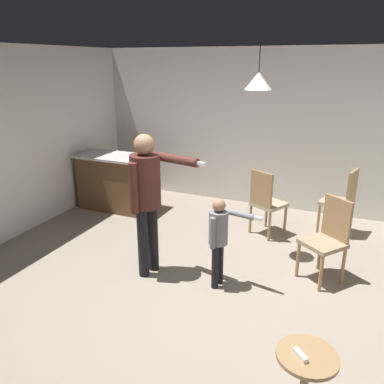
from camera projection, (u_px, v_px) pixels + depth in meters
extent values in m
plane|color=gray|center=(204.00, 300.00, 4.17)|extent=(7.68, 7.68, 0.00)
cube|color=silver|center=(274.00, 130.00, 6.51)|extent=(6.40, 0.10, 2.70)
cube|color=brown|center=(116.00, 183.00, 6.67)|extent=(1.20, 0.60, 0.91)
cube|color=beige|center=(114.00, 156.00, 6.51)|extent=(1.26, 0.66, 0.04)
cylinder|color=#99754C|center=(307.00, 356.00, 2.69)|extent=(0.44, 0.44, 0.03)
cylinder|color=black|center=(153.00, 237.00, 4.67)|extent=(0.13, 0.13, 0.87)
cylinder|color=black|center=(143.00, 243.00, 4.53)|extent=(0.13, 0.13, 0.87)
cylinder|color=#4C261E|center=(146.00, 181.00, 4.36)|extent=(0.34, 0.34, 0.61)
sphere|color=#9E7556|center=(144.00, 145.00, 4.22)|extent=(0.23, 0.23, 0.23)
cylinder|color=#4C261E|center=(176.00, 159.00, 4.27)|extent=(0.59, 0.22, 0.10)
cube|color=white|center=(200.00, 163.00, 4.09)|extent=(0.13, 0.06, 0.04)
cylinder|color=#4C261E|center=(134.00, 188.00, 4.21)|extent=(0.10, 0.10, 0.58)
cylinder|color=black|center=(220.00, 262.00, 4.41)|extent=(0.08, 0.08, 0.54)
cylinder|color=black|center=(215.00, 267.00, 4.32)|extent=(0.08, 0.08, 0.54)
cylinder|color=slate|center=(218.00, 228.00, 4.22)|extent=(0.21, 0.21, 0.38)
sphere|color=#9E7556|center=(219.00, 205.00, 4.13)|extent=(0.15, 0.15, 0.15)
cylinder|color=slate|center=(239.00, 214.00, 4.17)|extent=(0.36, 0.13, 0.06)
cube|color=white|center=(256.00, 218.00, 4.06)|extent=(0.13, 0.06, 0.04)
cylinder|color=slate|center=(213.00, 233.00, 4.13)|extent=(0.06, 0.06, 0.36)
cylinder|color=#99754C|center=(343.00, 266.00, 4.43)|extent=(0.04, 0.04, 0.45)
cylinder|color=#99754C|center=(320.00, 253.00, 4.73)|extent=(0.04, 0.04, 0.45)
cylinder|color=#99754C|center=(321.00, 274.00, 4.27)|extent=(0.04, 0.04, 0.45)
cylinder|color=#99754C|center=(298.00, 260.00, 4.56)|extent=(0.04, 0.04, 0.45)
cube|color=#997F60|center=(323.00, 243.00, 4.42)|extent=(0.59, 0.59, 0.05)
cube|color=#99754C|center=(337.00, 218.00, 4.41)|extent=(0.32, 0.26, 0.50)
cylinder|color=#99754C|center=(343.00, 224.00, 5.55)|extent=(0.04, 0.04, 0.45)
cylinder|color=#99754C|center=(350.00, 217.00, 5.82)|extent=(0.04, 0.04, 0.45)
cylinder|color=#99754C|center=(319.00, 219.00, 5.75)|extent=(0.04, 0.04, 0.45)
cylinder|color=#99754C|center=(327.00, 211.00, 6.02)|extent=(0.04, 0.04, 0.45)
cube|color=tan|center=(337.00, 202.00, 5.70)|extent=(0.51, 0.51, 0.05)
cube|color=#99754C|center=(352.00, 187.00, 5.51)|extent=(0.13, 0.38, 0.50)
cylinder|color=#99754C|center=(251.00, 219.00, 5.74)|extent=(0.04, 0.04, 0.45)
cylinder|color=#99754C|center=(269.00, 227.00, 5.48)|extent=(0.04, 0.04, 0.45)
cylinder|color=#99754C|center=(266.00, 213.00, 5.96)|extent=(0.04, 0.04, 0.45)
cylinder|color=#99754C|center=(285.00, 220.00, 5.69)|extent=(0.04, 0.04, 0.45)
cube|color=tan|center=(269.00, 204.00, 5.63)|extent=(0.57, 0.57, 0.05)
cube|color=#99754C|center=(261.00, 189.00, 5.43)|extent=(0.35, 0.21, 0.50)
cube|color=white|center=(300.00, 355.00, 2.65)|extent=(0.12, 0.12, 0.04)
cone|color=silver|center=(258.00, 81.00, 4.45)|extent=(0.32, 0.32, 0.20)
cylinder|color=black|center=(260.00, 56.00, 4.36)|extent=(0.01, 0.01, 0.36)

